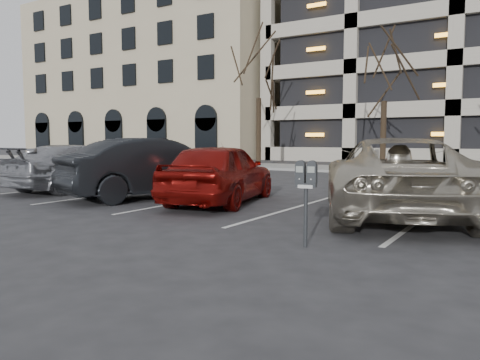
{
  "coord_description": "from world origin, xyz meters",
  "views": [
    {
      "loc": [
        3.21,
        -7.11,
        1.58
      ],
      "look_at": [
        -0.09,
        -1.83,
        1.04
      ],
      "focal_mm": 35.0,
      "sensor_mm": 36.0,
      "label": 1
    }
  ],
  "objects": [
    {
      "name": "office_building",
      "position": [
        -28.0,
        29.92,
        7.49
      ],
      "size": [
        26.0,
        16.2,
        15.0
      ],
      "color": "tan",
      "rests_on": "ground"
    },
    {
      "name": "car_silver",
      "position": [
        -8.79,
        2.62,
        0.71
      ],
      "size": [
        2.1,
        4.92,
        1.41
      ],
      "primitive_type": "imported",
      "rotation": [
        0.0,
        0.0,
        3.17
      ],
      "color": "#95979C",
      "rests_on": "ground"
    },
    {
      "name": "parking_meter",
      "position": [
        0.44,
        -0.86,
        0.96
      ],
      "size": [
        0.34,
        0.17,
        1.25
      ],
      "rotation": [
        0.0,
        0.0,
        0.17
      ],
      "color": "black",
      "rests_on": "ground"
    },
    {
      "name": "tree_b",
      "position": [
        -3.0,
        16.0,
        5.5
      ],
      "size": [
        3.35,
        3.35,
        7.61
      ],
      "color": "black",
      "rests_on": "ground"
    },
    {
      "name": "tree_a",
      "position": [
        -10.0,
        16.0,
        6.24
      ],
      "size": [
        3.8,
        3.8,
        8.64
      ],
      "color": "black",
      "rests_on": "ground"
    },
    {
      "name": "car_dark",
      "position": [
        -5.44,
        2.34,
        0.81
      ],
      "size": [
        3.36,
        5.19,
        1.62
      ],
      "primitive_type": "imported",
      "rotation": [
        0.0,
        0.0,
        2.77
      ],
      "color": "black",
      "rests_on": "ground"
    },
    {
      "name": "suv_silver",
      "position": [
        0.82,
        2.75,
        0.81
      ],
      "size": [
        4.61,
        6.37,
        1.62
      ],
      "rotation": [
        0.0,
        0.0,
        3.52
      ],
      "color": "#BCB3A0",
      "rests_on": "ground"
    },
    {
      "name": "car_red",
      "position": [
        -3.32,
        2.41,
        0.75
      ],
      "size": [
        2.78,
        4.72,
        1.51
      ],
      "primitive_type": "imported",
      "rotation": [
        0.0,
        0.0,
        3.38
      ],
      "color": "maroon",
      "rests_on": "ground"
    },
    {
      "name": "sidewalk",
      "position": [
        0.0,
        16.0,
        0.06
      ],
      "size": [
        80.0,
        4.0,
        0.12
      ],
      "primitive_type": "cube",
      "color": "gray",
      "rests_on": "ground"
    },
    {
      "name": "ground",
      "position": [
        0.0,
        0.0,
        0.0
      ],
      "size": [
        140.0,
        140.0,
        0.0
      ],
      "primitive_type": "plane",
      "color": "#28282B",
      "rests_on": "ground"
    },
    {
      "name": "stall_lines",
      "position": [
        -1.4,
        2.3,
        0.01
      ],
      "size": [
        16.9,
        5.2,
        0.0
      ],
      "color": "silver",
      "rests_on": "ground"
    }
  ]
}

